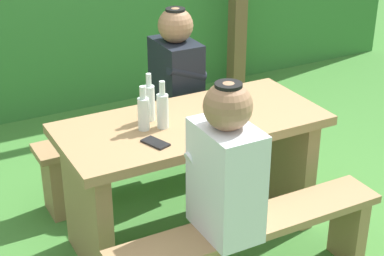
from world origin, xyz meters
name	(u,v)px	position (x,y,z in m)	size (l,w,h in m)	color
ground_plane	(192,234)	(0.00, 0.00, 0.00)	(12.00, 12.00, 0.00)	#417D35
picnic_table	(192,158)	(0.00, 0.00, 0.49)	(1.40, 0.64, 0.72)	#9E7A51
bench_near	(250,243)	(0.00, -0.58, 0.31)	(1.40, 0.24, 0.43)	#9E7A51
bench_far	(148,145)	(0.00, 0.58, 0.31)	(1.40, 0.24, 0.43)	#9E7A51
person_white_shirt	(226,166)	(-0.14, -0.58, 0.76)	(0.25, 0.35, 0.72)	silver
person_black_coat	(176,71)	(0.20, 0.58, 0.76)	(0.25, 0.35, 0.72)	black
drinking_glass	(216,120)	(0.06, -0.14, 0.75)	(0.07, 0.07, 0.08)	silver
bottle_left	(163,109)	(-0.17, -0.01, 0.81)	(0.06, 0.06, 0.25)	silver
bottle_right	(143,112)	(-0.27, 0.02, 0.81)	(0.06, 0.06, 0.23)	silver
bottle_center	(149,101)	(-0.19, 0.11, 0.82)	(0.06, 0.06, 0.26)	silver
cell_phone	(155,143)	(-0.28, -0.16, 0.72)	(0.07, 0.14, 0.01)	black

